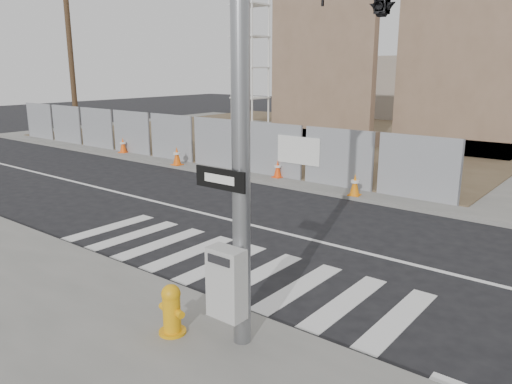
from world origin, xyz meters
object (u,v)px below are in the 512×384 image
Objects in this scene: fire_hydrant at (172,309)px; traffic_cone_c at (278,169)px; traffic_cone_a at (123,145)px; traffic_cone_b at (177,156)px; traffic_cone_d at (355,185)px; signal_pole at (344,28)px.

traffic_cone_c is at bearing 132.50° from fire_hydrant.
fire_hydrant is 17.70m from traffic_cone_a.
traffic_cone_b is (-10.13, 9.52, -0.02)m from fire_hydrant.
traffic_cone_c is 0.92× the size of traffic_cone_d.
traffic_cone_b is (-11.12, 6.27, -4.28)m from signal_pole.
traffic_cone_c is 3.60m from traffic_cone_d.
traffic_cone_a is at bearing 177.39° from traffic_cone_d.
traffic_cone_a is at bearing 172.50° from traffic_cone_b.
traffic_cone_b is 4.81m from traffic_cone_c.
signal_pole is 9.60× the size of traffic_cone_a.
traffic_cone_d reaches higher than traffic_cone_c.
traffic_cone_a is 9.18m from traffic_cone_c.
traffic_cone_b reaches higher than traffic_cone_d.
fire_hydrant reaches higher than traffic_cone_d.
traffic_cone_a is 4.45m from traffic_cone_b.
traffic_cone_b is at bearing -172.14° from traffic_cone_c.
signal_pole is 10.35m from traffic_cone_c.
traffic_cone_d is at bearing 115.54° from fire_hydrant.
traffic_cone_d is at bearing -10.53° from traffic_cone_c.
traffic_cone_d is at bearing 114.18° from signal_pole.
traffic_cone_b is (4.41, -0.58, 0.02)m from traffic_cone_a.
traffic_cone_b reaches higher than traffic_cone_c.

